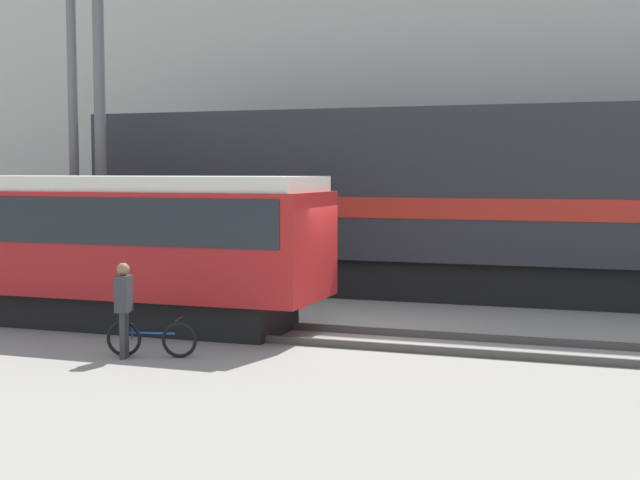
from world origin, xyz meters
TOP-DOWN VIEW (x-y plane):
  - ground_plane at (0.00, 0.00)m, footprint 120.00×120.00m
  - track_near at (0.00, -0.84)m, footprint 60.00×1.50m
  - track_far at (0.00, 5.58)m, footprint 60.00×1.51m
  - building_backdrop at (0.00, 12.68)m, footprint 44.21×6.00m
  - freight_locomotive at (2.33, 5.58)m, footprint 20.53×3.04m
  - streetcar at (-6.08, -0.84)m, footprint 12.44×2.54m
  - bicycle at (-1.95, -3.40)m, footprint 1.57×0.54m
  - person at (-2.34, -3.64)m, footprint 0.30×0.40m
  - utility_pole_center at (-7.45, 2.37)m, footprint 0.24×0.24m
  - utility_pole_right at (-6.67, 2.37)m, footprint 0.28×0.28m

SIDE VIEW (x-z plane):
  - ground_plane at x=0.00m, z-range 0.00..0.00m
  - track_near at x=0.00m, z-range 0.00..0.14m
  - track_far at x=0.00m, z-range 0.00..0.14m
  - bicycle at x=-1.95m, z-range -0.03..0.65m
  - person at x=-2.34m, z-range 0.17..1.80m
  - streetcar at x=-6.08m, z-range 0.22..3.30m
  - freight_locomotive at x=2.33m, z-range -0.18..5.13m
  - utility_pole_center at x=-7.45m, z-range 0.00..8.42m
  - utility_pole_right at x=-6.67m, z-range 0.00..9.60m
  - building_backdrop at x=0.00m, z-range 0.00..15.07m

